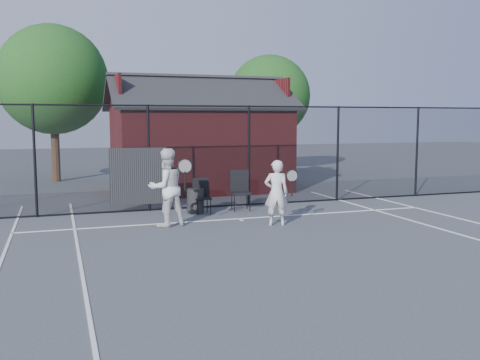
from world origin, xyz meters
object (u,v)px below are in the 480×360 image
object	(u,v)px
player_back	(166,188)
chair_left	(202,196)
clubhouse	(199,146)
chair_right	(241,191)
waste_bin	(195,201)
player_front	(276,193)

from	to	relation	value
player_back	chair_left	world-z (taller)	player_back
clubhouse	chair_left	world-z (taller)	clubhouse
clubhouse	chair_right	xyz separation A→B (m)	(-0.03, -4.78, -1.05)
clubhouse	waste_bin	distance (m)	5.17
chair_left	waste_bin	world-z (taller)	chair_left
player_back	chair_right	bearing A→B (deg)	32.36
player_front	chair_right	bearing A→B (deg)	93.34
player_back	chair_right	size ratio (longest dim) A/B	1.70
player_front	waste_bin	xyz separation A→B (m)	(-1.47, 2.26, -0.46)
player_front	player_back	distance (m)	2.68
player_back	chair_right	xyz separation A→B (m)	(2.44, 1.54, -0.39)
clubhouse	chair_right	bearing A→B (deg)	-90.33
clubhouse	waste_bin	size ratio (longest dim) A/B	9.48
player_front	player_back	bearing A→B (deg)	163.66
player_back	chair_right	world-z (taller)	player_back
chair_left	chair_right	xyz separation A→B (m)	(1.16, 0.12, 0.09)
clubhouse	player_back	size ratio (longest dim) A/B	3.43
waste_bin	chair_right	bearing A→B (deg)	1.50
player_front	waste_bin	world-z (taller)	player_front
clubhouse	chair_left	bearing A→B (deg)	-103.66
clubhouse	player_back	distance (m)	6.82
clubhouse	waste_bin	world-z (taller)	clubhouse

